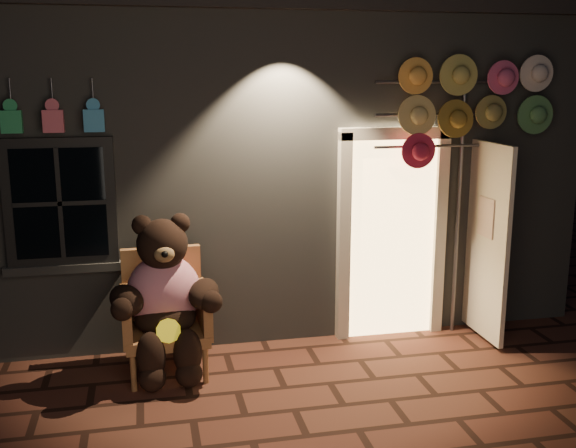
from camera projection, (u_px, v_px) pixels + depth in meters
name	position (u px, v px, depth m)	size (l,w,h in m)	color
ground	(295.00, 410.00, 5.55)	(60.00, 60.00, 0.00)	#532C1F
shop_building	(230.00, 149.00, 8.98)	(7.30, 5.95, 3.51)	slate
wicker_armchair	(165.00, 312.00, 6.21)	(0.81, 0.73, 1.12)	#9D703D
teddy_bear	(165.00, 297.00, 6.03)	(1.07, 0.85, 1.47)	#CA1543
hat_rack	(469.00, 106.00, 6.67)	(1.84, 0.22, 2.87)	#59595E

